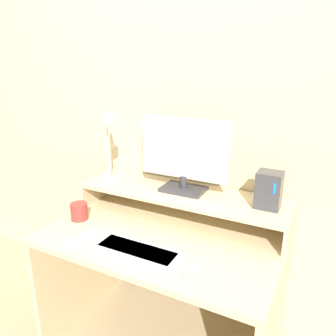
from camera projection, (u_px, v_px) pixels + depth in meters
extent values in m
cube|color=beige|center=(199.00, 111.00, 1.79)|extent=(6.00, 0.05, 2.50)
cube|color=beige|center=(164.00, 235.00, 1.62)|extent=(1.13, 0.74, 0.03)
cube|color=beige|center=(84.00, 265.00, 1.97)|extent=(0.03, 0.74, 0.67)
cube|color=beige|center=(271.00, 331.00, 1.49)|extent=(0.03, 0.74, 0.67)
cube|color=beige|center=(100.00, 188.00, 2.02)|extent=(0.02, 0.33, 0.12)
cube|color=beige|center=(290.00, 229.00, 1.53)|extent=(0.02, 0.33, 0.12)
cube|color=beige|center=(182.00, 193.00, 1.75)|extent=(1.13, 0.33, 0.02)
cube|color=#38383D|center=(184.00, 189.00, 1.76)|extent=(0.23, 0.16, 0.02)
cylinder|color=#38383D|center=(184.00, 182.00, 1.74)|extent=(0.04, 0.04, 0.07)
cube|color=#B7B7BC|center=(185.00, 149.00, 1.69)|extent=(0.49, 0.02, 0.32)
cube|color=silver|center=(184.00, 149.00, 1.68)|extent=(0.47, 0.01, 0.29)
cylinder|color=silver|center=(110.00, 179.00, 1.92)|extent=(0.10, 0.10, 0.01)
cylinder|color=silver|center=(108.00, 145.00, 1.86)|extent=(0.01, 0.01, 0.40)
cylinder|color=silver|center=(107.00, 112.00, 1.73)|extent=(0.10, 0.11, 0.01)
cylinder|color=silver|center=(108.00, 118.00, 1.68)|extent=(0.05, 0.05, 0.05)
cube|color=#3D3D42|center=(269.00, 190.00, 1.53)|extent=(0.12, 0.10, 0.18)
cube|color=#1972F2|center=(274.00, 189.00, 1.47)|extent=(0.01, 0.00, 0.05)
cube|color=silver|center=(137.00, 251.00, 1.45)|extent=(0.39, 0.14, 0.02)
cube|color=#AFAFB3|center=(137.00, 250.00, 1.45)|extent=(0.36, 0.11, 0.01)
ellipsoid|color=white|center=(191.00, 269.00, 1.31)|extent=(0.05, 0.08, 0.03)
cube|color=white|center=(83.00, 237.00, 1.56)|extent=(0.05, 0.15, 0.02)
cylinder|color=#9E332D|center=(79.00, 211.00, 1.74)|extent=(0.09, 0.09, 0.09)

